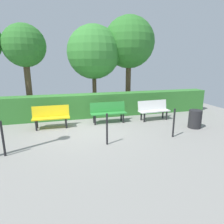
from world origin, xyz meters
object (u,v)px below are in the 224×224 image
object	(u,v)px
trash_bin	(195,119)
bench_yellow	(51,116)
bench_white	(153,109)
tree_near	(129,43)
bench_green	(108,111)
tree_mid	(94,52)
tree_far	(24,47)

from	to	relation	value
trash_bin	bench_yellow	bearing A→B (deg)	-15.72
bench_white	tree_near	bearing A→B (deg)	-88.32
bench_green	tree_mid	xyz separation A→B (m)	(0.08, -2.62, 2.53)
bench_green	bench_yellow	xyz separation A→B (m)	(2.32, 0.09, -0.00)
tree_mid	tree_far	distance (m)	3.29
bench_white	tree_far	distance (m)	6.58
tree_mid	tree_far	xyz separation A→B (m)	(3.28, 0.20, 0.19)
bench_green	tree_mid	distance (m)	3.65
bench_green	bench_white	bearing A→B (deg)	177.43
tree_near	tree_mid	distance (m)	2.00
tree_mid	tree_far	world-z (taller)	tree_mid
bench_yellow	tree_far	world-z (taller)	tree_far
bench_white	bench_yellow	bearing A→B (deg)	-3.24
bench_green	tree_mid	bearing A→B (deg)	-86.88
tree_near	trash_bin	bearing A→B (deg)	106.37
tree_far	trash_bin	world-z (taller)	tree_far
bench_green	tree_near	bearing A→B (deg)	-124.05
tree_mid	trash_bin	world-z (taller)	tree_mid
bench_green	trash_bin	xyz separation A→B (m)	(-3.09, 1.61, -0.13)
bench_green	tree_mid	size ratio (longest dim) A/B	0.35
bench_yellow	trash_bin	xyz separation A→B (m)	(-5.41, 1.52, -0.12)
tree_far	bench_green	bearing A→B (deg)	144.14
bench_yellow	tree_mid	xyz separation A→B (m)	(-2.24, -2.71, 2.54)
bench_green	tree_far	distance (m)	4.96
trash_bin	tree_far	bearing A→B (deg)	-32.06
bench_white	trash_bin	xyz separation A→B (m)	(-1.03, 1.47, -0.12)
bench_green	bench_yellow	distance (m)	2.32
bench_white	trash_bin	world-z (taller)	bench_white
bench_yellow	bench_white	bearing A→B (deg)	179.75
bench_white	trash_bin	bearing A→B (deg)	122.59
bench_white	bench_yellow	xyz separation A→B (m)	(4.37, -0.05, -0.00)
bench_white	bench_green	world-z (taller)	same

